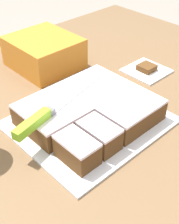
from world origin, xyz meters
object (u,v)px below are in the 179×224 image
object	(u,v)px
knife	(43,116)
storage_box	(44,52)
cake	(90,111)
brownie	(147,68)
cake_board	(90,122)

from	to	relation	value
knife	storage_box	xyz separation A→B (m)	(0.22, 0.30, -0.02)
cake	brownie	world-z (taller)	cake
cake	storage_box	xyz separation A→B (m)	(0.10, 0.32, 0.01)
cake	knife	distance (m)	0.13
knife	brownie	size ratio (longest dim) A/B	6.25
cake_board	storage_box	bearing A→B (deg)	72.75
cake_board	knife	xyz separation A→B (m)	(-0.12, 0.03, 0.07)
cake_board	brownie	world-z (taller)	brownie
cake	knife	bearing A→B (deg)	169.46
storage_box	knife	bearing A→B (deg)	-126.75
knife	storage_box	distance (m)	0.37
knife	cake	bearing A→B (deg)	-23.97
cake	brownie	size ratio (longest dim) A/B	6.03
cake_board	knife	size ratio (longest dim) A/B	1.17
cake_board	brownie	size ratio (longest dim) A/B	7.32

